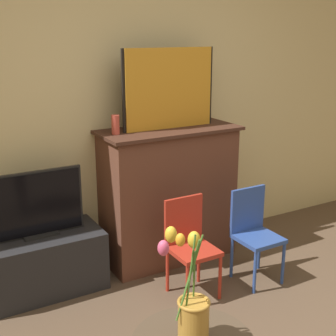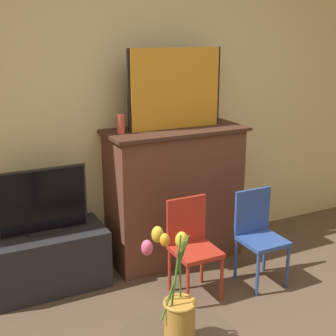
{
  "view_description": "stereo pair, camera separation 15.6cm",
  "coord_description": "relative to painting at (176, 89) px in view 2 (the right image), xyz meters",
  "views": [
    {
      "loc": [
        -1.45,
        -1.18,
        1.8
      ],
      "look_at": [
        -0.1,
        1.17,
        1.0
      ],
      "focal_mm": 50.0,
      "sensor_mm": 36.0,
      "label": 1
    },
    {
      "loc": [
        -1.31,
        -1.26,
        1.8
      ],
      "look_at": [
        -0.1,
        1.17,
        1.0
      ],
      "focal_mm": 50.0,
      "sensor_mm": 36.0,
      "label": 2
    }
  ],
  "objects": [
    {
      "name": "mantel_candle",
      "position": [
        -0.45,
        -0.01,
        -0.23
      ],
      "size": [
        0.06,
        0.06,
        0.14
      ],
      "color": "#CC4C3D",
      "rests_on": "fireplace_mantel"
    },
    {
      "name": "tv_monitor",
      "position": [
        -1.05,
        -0.02,
        -0.73
      ],
      "size": [
        0.63,
        0.12,
        0.47
      ],
      "color": "black",
      "rests_on": "tv_stand"
    },
    {
      "name": "chair_blue",
      "position": [
        0.36,
        -0.62,
        -0.99
      ],
      "size": [
        0.3,
        0.3,
        0.69
      ],
      "color": "#2D4C99",
      "rests_on": "ground"
    },
    {
      "name": "painting",
      "position": [
        0.0,
        0.0,
        0.0
      ],
      "size": [
        0.77,
        0.03,
        0.6
      ],
      "color": "black",
      "rests_on": "fireplace_mantel"
    },
    {
      "name": "wall_back",
      "position": [
        -0.32,
        0.25,
        -0.03
      ],
      "size": [
        8.0,
        0.06,
        2.7
      ],
      "color": "beige",
      "rests_on": "ground"
    },
    {
      "name": "tv_stand",
      "position": [
        -1.05,
        -0.02,
        -1.17
      ],
      "size": [
        0.84,
        0.44,
        0.43
      ],
      "color": "#232326",
      "rests_on": "ground"
    },
    {
      "name": "vase_tulips",
      "position": [
        -0.84,
        -1.64,
        -0.7
      ],
      "size": [
        0.25,
        0.19,
        0.52
      ],
      "color": "#B78433",
      "rests_on": "side_table"
    },
    {
      "name": "fireplace_mantel",
      "position": [
        -0.01,
        -0.01,
        -0.83
      ],
      "size": [
        1.1,
        0.48,
        1.08
      ],
      "color": "brown",
      "rests_on": "ground"
    },
    {
      "name": "chair_red",
      "position": [
        -0.16,
        -0.56,
        -0.99
      ],
      "size": [
        0.3,
        0.3,
        0.69
      ],
      "color": "#B22D1E",
      "rests_on": "ground"
    }
  ]
}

